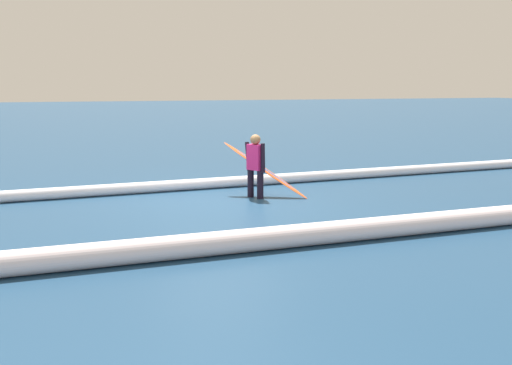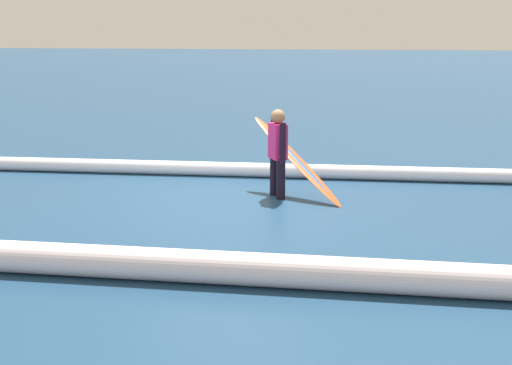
% 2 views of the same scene
% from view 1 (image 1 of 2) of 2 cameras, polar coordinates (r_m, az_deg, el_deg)
% --- Properties ---
extents(ground_plane, '(152.16, 152.16, 0.00)m').
position_cam_1_polar(ground_plane, '(11.73, -3.67, -2.01)').
color(ground_plane, navy).
extents(surfer, '(0.34, 0.56, 1.37)m').
position_cam_1_polar(surfer, '(12.06, -0.06, 2.01)').
color(surfer, black).
rests_on(surfer, ground_plane).
extents(surfboard, '(1.66, 1.48, 1.18)m').
position_cam_1_polar(surfboard, '(12.31, 0.90, 1.28)').
color(surfboard, '#E55926').
rests_on(surfboard, ground_plane).
extents(wave_crest_foreground, '(24.92, 1.08, 0.25)m').
position_cam_1_polar(wave_crest_foreground, '(12.82, -15.48, -0.77)').
color(wave_crest_foreground, white).
rests_on(wave_crest_foreground, ground_plane).
extents(wave_crest_midground, '(17.61, 0.44, 0.34)m').
position_cam_1_polar(wave_crest_midground, '(7.86, -14.86, -7.00)').
color(wave_crest_midground, white).
rests_on(wave_crest_midground, ground_plane).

